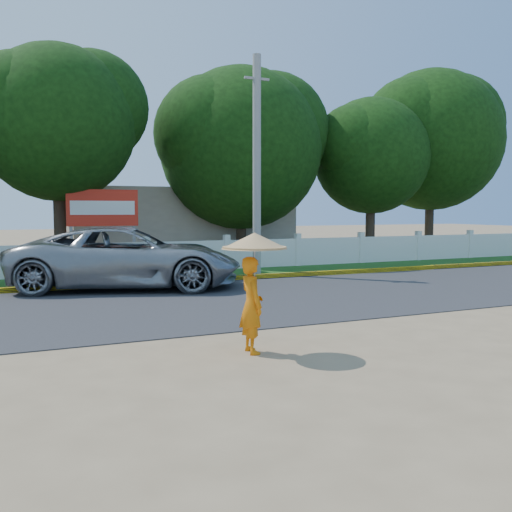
{
  "coord_description": "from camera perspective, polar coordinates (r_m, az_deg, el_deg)",
  "views": [
    {
      "loc": [
        -4.78,
        -8.47,
        2.24
      ],
      "look_at": [
        0.0,
        2.0,
        1.3
      ],
      "focal_mm": 40.0,
      "sensor_mm": 36.0,
      "label": 1
    }
  ],
  "objects": [
    {
      "name": "building_near",
      "position": [
        27.6,
        -8.17,
        3.31
      ],
      "size": [
        10.0,
        6.0,
        3.2
      ],
      "primitive_type": "cube",
      "color": "#B7AD99",
      "rests_on": "ground"
    },
    {
      "name": "utility_pole",
      "position": [
        19.54,
        0.08,
        8.98
      ],
      "size": [
        0.28,
        0.28,
        7.41
      ],
      "primitive_type": "cylinder",
      "color": "gray",
      "rests_on": "ground"
    },
    {
      "name": "vehicle",
      "position": [
        16.47,
        -12.72,
        -0.17
      ],
      "size": [
        6.95,
        4.77,
        1.77
      ],
      "primitive_type": "imported",
      "rotation": [
        0.0,
        0.0,
        1.25
      ],
      "color": "#93969A",
      "rests_on": "ground"
    },
    {
      "name": "billboard",
      "position": [
        21.06,
        -15.07,
        4.25
      ],
      "size": [
        2.5,
        0.13,
        2.95
      ],
      "color": "gray",
      "rests_on": "ground"
    },
    {
      "name": "monk_with_parasol",
      "position": [
        8.85,
        -0.31,
        -1.9
      ],
      "size": [
        1.04,
        1.04,
        1.89
      ],
      "color": "orange",
      "rests_on": "ground"
    },
    {
      "name": "road",
      "position": [
        14.01,
        -4.26,
        -4.5
      ],
      "size": [
        60.0,
        7.0,
        0.02
      ],
      "primitive_type": "cube",
      "color": "#38383A",
      "rests_on": "ground"
    },
    {
      "name": "grass_verge",
      "position": [
        18.97,
        -9.77,
        -2.13
      ],
      "size": [
        60.0,
        3.5,
        0.03
      ],
      "primitive_type": "cube",
      "color": "#2D601E",
      "rests_on": "ground"
    },
    {
      "name": "ground",
      "position": [
        9.99,
        4.82,
        -8.32
      ],
      "size": [
        120.0,
        120.0,
        0.0
      ],
      "primitive_type": "plane",
      "color": "#9E8460",
      "rests_on": "ground"
    },
    {
      "name": "fence",
      "position": [
        20.32,
        -10.84,
        -0.18
      ],
      "size": [
        40.0,
        0.1,
        1.1
      ],
      "primitive_type": "cube",
      "color": "silver",
      "rests_on": "ground"
    },
    {
      "name": "curb",
      "position": [
        17.34,
        -8.34,
        -2.53
      ],
      "size": [
        40.0,
        0.18,
        0.16
      ],
      "primitive_type": "cube",
      "color": "yellow",
      "rests_on": "ground"
    },
    {
      "name": "tree_row",
      "position": [
        24.11,
        -5.99,
        11.39
      ],
      "size": [
        36.37,
        7.38,
        9.26
      ],
      "color": "#473828",
      "rests_on": "ground"
    }
  ]
}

